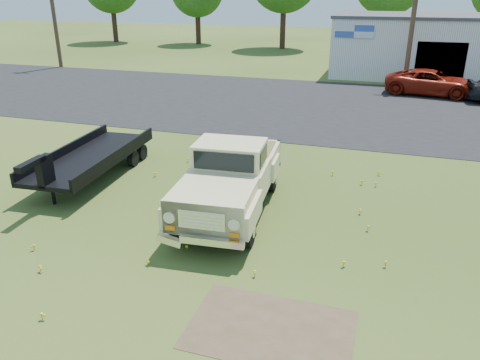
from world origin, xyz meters
name	(u,v)px	position (x,y,z in m)	size (l,w,h in m)	color
ground	(242,240)	(0.00, 0.00, 0.00)	(140.00, 140.00, 0.00)	#314415
asphalt_lot	(326,106)	(0.00, 15.00, 0.00)	(90.00, 14.00, 0.02)	black
dirt_patch_a	(271,329)	(1.50, -3.00, 0.00)	(3.00, 2.00, 0.01)	#4A3D27
dirt_patch_b	(216,180)	(-2.00, 3.50, 0.00)	(2.20, 1.60, 0.01)	#4A3D27
commercial_building	(437,45)	(6.00, 26.99, 2.10)	(14.20, 8.20, 4.15)	#BCBCB7
utility_pole_west	(52,6)	(-22.00, 22.00, 4.60)	(1.60, 0.30, 9.00)	#4B3022
utility_pole_mid	(414,10)	(4.00, 22.00, 4.60)	(1.60, 0.30, 9.00)	#4B3022
vintage_pickup_truck	(230,178)	(-0.79, 1.44, 1.02)	(2.19, 5.62, 2.04)	beige
flatbed_trailer	(91,154)	(-5.95, 2.54, 0.79)	(1.94, 5.82, 1.59)	black
red_pickup	(431,83)	(5.40, 19.66, 0.71)	(2.37, 5.13, 1.43)	maroon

